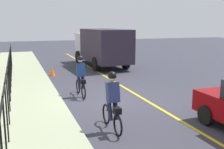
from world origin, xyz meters
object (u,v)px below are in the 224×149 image
box_truck_background (102,46)px  traffic_cone_near (52,72)px  cyclist_lead (81,76)px  cyclist_follow (113,102)px

box_truck_background → traffic_cone_near: size_ratio=12.66×
cyclist_lead → traffic_cone_near: (5.25, 0.59, -0.64)m
cyclist_lead → cyclist_follow: same height
cyclist_lead → traffic_cone_near: 5.32m
box_truck_background → traffic_cone_near: bearing=120.4°
cyclist_lead → box_truck_background: (7.93, -3.45, 0.64)m
cyclist_follow → traffic_cone_near: bearing=3.3°
cyclist_follow → box_truck_background: size_ratio=0.27×
cyclist_follow → box_truck_background: (12.11, -3.45, 0.64)m
cyclist_follow → box_truck_background: 12.61m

